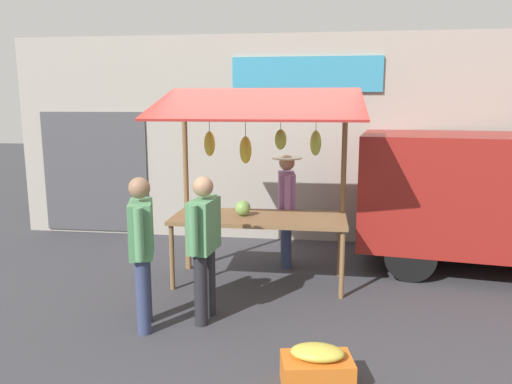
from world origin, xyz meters
TOP-DOWN VIEW (x-y plane):
  - ground_plane at (0.00, 0.00)m, footprint 40.00×40.00m
  - street_backdrop at (0.06, -2.20)m, footprint 9.00×0.30m
  - market_stall at (0.02, -0.03)m, footprint 2.50×1.46m
  - vendor_with_sunhat at (-0.29, -0.75)m, footprint 0.41×0.68m
  - shopper_in_grey_tee at (0.43, 1.18)m, footprint 0.27×0.67m
  - shopper_in_striped_shirt at (1.01, 1.45)m, footprint 0.35×0.66m
  - produce_crate_near at (-0.77, 2.30)m, footprint 0.63×0.45m

SIDE VIEW (x-z plane):
  - ground_plane at x=0.00m, z-range 0.00..0.00m
  - produce_crate_near at x=-0.77m, z-range -0.02..0.35m
  - shopper_in_grey_tee at x=0.43m, z-range 0.11..1.68m
  - shopper_in_striped_shirt at x=1.01m, z-range 0.12..1.70m
  - vendor_with_sunhat at x=-0.29m, z-range 0.14..1.73m
  - market_stall at x=0.02m, z-range 0.30..2.79m
  - street_backdrop at x=0.06m, z-range 0.00..3.40m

